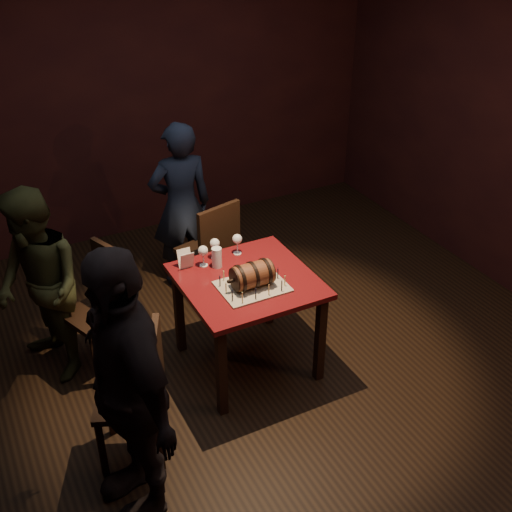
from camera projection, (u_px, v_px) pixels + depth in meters
name	position (u px, v px, depth m)	size (l,w,h in m)	color
room_shell	(251.00, 200.00, 4.00)	(5.04, 5.04, 2.80)	black
pub_table	(247.00, 292.00, 4.48)	(0.90, 0.90, 0.75)	#4A0C10
cake_board	(252.00, 287.00, 4.33)	(0.45, 0.35, 0.01)	#A09481
barrel_cake	(252.00, 275.00, 4.28)	(0.33, 0.19, 0.19)	brown
birthday_candles	(252.00, 281.00, 4.30)	(0.40, 0.30, 0.09)	#FCF397
wine_glass_left	(203.00, 251.00, 4.51)	(0.07, 0.07, 0.16)	silver
wine_glass_mid	(215.00, 244.00, 4.60)	(0.07, 0.07, 0.16)	silver
wine_glass_right	(237.00, 240.00, 4.65)	(0.07, 0.07, 0.16)	silver
pint_of_ale	(217.00, 258.00, 4.52)	(0.07, 0.07, 0.15)	silver
menu_card	(186.00, 260.00, 4.52)	(0.10, 0.05, 0.13)	white
chair_back	(212.00, 247.00, 5.24)	(0.49, 0.49, 0.93)	black
chair_left_rear	(105.00, 301.00, 4.59)	(0.52, 0.52, 0.93)	black
chair_left_front	(142.00, 389.00, 3.81)	(0.53, 0.53, 0.93)	black
person_back	(181.00, 206.00, 5.41)	(0.54, 0.35, 1.47)	#181F31
person_left_rear	(40.00, 288.00, 4.38)	(0.70, 0.54, 1.44)	#33361B
person_left_front	(127.00, 388.00, 3.34)	(1.00, 0.41, 1.70)	black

